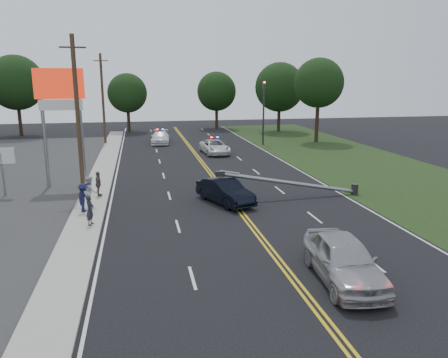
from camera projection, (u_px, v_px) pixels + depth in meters
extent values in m
plane|color=black|center=(271.00, 251.00, 19.09)|extent=(120.00, 120.00, 0.00)
cube|color=#AAA59A|center=(93.00, 199.00, 27.05)|extent=(1.80, 70.00, 0.12)
cube|color=black|center=(411.00, 183.00, 31.18)|extent=(12.00, 80.00, 0.01)
cube|color=gold|center=(226.00, 193.00, 28.64)|extent=(0.36, 80.00, 0.00)
cylinder|color=gray|center=(45.00, 137.00, 29.47)|extent=(0.24, 0.24, 7.00)
cylinder|color=gray|center=(82.00, 136.00, 29.93)|extent=(0.24, 0.24, 7.00)
cube|color=#B7210C|center=(59.00, 84.00, 28.91)|extent=(3.20, 0.35, 2.00)
cube|color=white|center=(61.00, 105.00, 29.22)|extent=(2.80, 0.30, 0.70)
cylinder|color=gray|center=(3.00, 175.00, 27.61)|extent=(0.14, 0.14, 2.80)
cube|color=white|center=(1.00, 156.00, 27.33)|extent=(1.60, 0.12, 1.00)
cylinder|color=#2D2D30|center=(263.00, 113.00, 48.53)|extent=(0.20, 0.20, 7.00)
cube|color=#2D2D30|center=(264.00, 85.00, 47.83)|extent=(0.28, 0.28, 0.90)
sphere|color=#FF0C07|center=(265.00, 82.00, 47.60)|extent=(0.22, 0.22, 0.22)
cylinder|color=#2D2D30|center=(355.00, 189.00, 28.18)|extent=(0.44, 0.44, 0.70)
cylinder|color=gray|center=(290.00, 183.00, 27.20)|extent=(8.90, 0.24, 1.80)
cube|color=#2D2D30|center=(220.00, 174.00, 26.19)|extent=(0.55, 0.32, 0.30)
cylinder|color=#382619|center=(78.00, 116.00, 27.69)|extent=(0.28, 0.28, 10.00)
cube|color=#382619|center=(73.00, 47.00, 26.74)|extent=(1.60, 0.10, 0.10)
cylinder|color=#382619|center=(103.00, 100.00, 48.72)|extent=(0.28, 0.28, 10.00)
cube|color=#382619|center=(100.00, 61.00, 47.77)|extent=(1.60, 0.10, 0.10)
cylinder|color=black|center=(20.00, 121.00, 56.33)|extent=(0.44, 0.44, 3.93)
sphere|color=black|center=(16.00, 83.00, 55.24)|extent=(6.93, 6.93, 6.93)
cylinder|color=black|center=(129.00, 121.00, 60.94)|extent=(0.44, 0.44, 3.09)
sphere|color=black|center=(127.00, 93.00, 60.08)|extent=(5.39, 5.39, 5.39)
cylinder|color=black|center=(217.00, 118.00, 64.71)|extent=(0.44, 0.44, 3.15)
sphere|color=black|center=(217.00, 91.00, 63.84)|extent=(5.70, 5.70, 5.70)
cylinder|color=black|center=(279.00, 119.00, 61.02)|extent=(0.44, 0.44, 3.55)
sphere|color=black|center=(280.00, 87.00, 60.04)|extent=(6.75, 6.75, 6.75)
cylinder|color=black|center=(317.00, 125.00, 51.02)|extent=(0.44, 0.44, 3.95)
sphere|color=black|center=(319.00, 83.00, 49.93)|extent=(5.67, 5.67, 5.67)
imported|color=black|center=(225.00, 191.00, 26.16)|extent=(3.12, 4.72, 1.47)
imported|color=#A5A8AD|center=(344.00, 259.00, 16.07)|extent=(2.44, 5.15, 1.70)
imported|color=silver|center=(215.00, 147.00, 43.28)|extent=(2.67, 5.08, 1.36)
imported|color=white|center=(160.00, 137.00, 50.03)|extent=(2.39, 5.01, 1.41)
imported|color=#24242C|center=(90.00, 210.00, 21.94)|extent=(0.50, 0.64, 1.54)
imported|color=silver|center=(90.00, 191.00, 25.06)|extent=(0.85, 1.00, 1.79)
imported|color=#171A3B|center=(84.00, 198.00, 24.06)|extent=(0.87, 1.17, 1.61)
imported|color=#5B5049|center=(98.00, 184.00, 27.25)|extent=(0.40, 0.93, 1.57)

